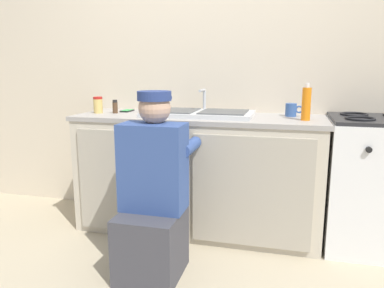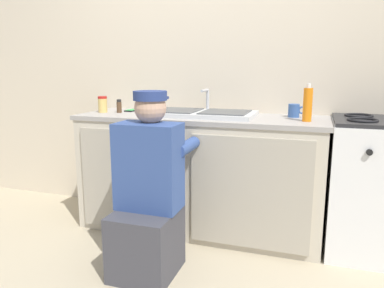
{
  "view_description": "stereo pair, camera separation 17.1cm",
  "coord_description": "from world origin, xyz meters",
  "px_view_note": "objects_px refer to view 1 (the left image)",
  "views": [
    {
      "loc": [
        0.65,
        -2.4,
        1.23
      ],
      "look_at": [
        0.0,
        0.1,
        0.71
      ],
      "focal_mm": 35.0,
      "sensor_mm": 36.0,
      "label": 1
    },
    {
      "loc": [
        0.81,
        -2.35,
        1.23
      ],
      "look_at": [
        0.0,
        0.1,
        0.71
      ],
      "focal_mm": 35.0,
      "sensor_mm": 36.0,
      "label": 2
    }
  ],
  "objects_px": {
    "sink_double_basin": "(199,113)",
    "stove_range": "(373,183)",
    "plumber_person": "(153,200)",
    "condiment_jar": "(98,105)",
    "cell_phone": "(127,111)",
    "coffee_mug": "(291,110)",
    "spice_bottle_pepper": "(115,107)",
    "soap_bottle_orange": "(306,104)"
  },
  "relations": [
    {
      "from": "spice_bottle_pepper",
      "to": "plumber_person",
      "type": "bearing_deg",
      "value": -50.87
    },
    {
      "from": "sink_double_basin",
      "to": "coffee_mug",
      "type": "bearing_deg",
      "value": 10.35
    },
    {
      "from": "plumber_person",
      "to": "condiment_jar",
      "type": "height_order",
      "value": "plumber_person"
    },
    {
      "from": "coffee_mug",
      "to": "plumber_person",
      "type": "bearing_deg",
      "value": -133.16
    },
    {
      "from": "cell_phone",
      "to": "spice_bottle_pepper",
      "type": "xyz_separation_m",
      "value": [
        -0.04,
        -0.13,
        0.04
      ]
    },
    {
      "from": "stove_range",
      "to": "coffee_mug",
      "type": "xyz_separation_m",
      "value": [
        -0.57,
        0.12,
        0.48
      ]
    },
    {
      "from": "spice_bottle_pepper",
      "to": "coffee_mug",
      "type": "distance_m",
      "value": 1.34
    },
    {
      "from": "plumber_person",
      "to": "condiment_jar",
      "type": "distance_m",
      "value": 1.08
    },
    {
      "from": "stove_range",
      "to": "spice_bottle_pepper",
      "type": "distance_m",
      "value": 1.96
    },
    {
      "from": "soap_bottle_orange",
      "to": "stove_range",
      "type": "bearing_deg",
      "value": 8.91
    },
    {
      "from": "condiment_jar",
      "to": "spice_bottle_pepper",
      "type": "distance_m",
      "value": 0.14
    },
    {
      "from": "plumber_person",
      "to": "spice_bottle_pepper",
      "type": "distance_m",
      "value": 1.01
    },
    {
      "from": "sink_double_basin",
      "to": "plumber_person",
      "type": "relative_size",
      "value": 0.72
    },
    {
      "from": "stove_range",
      "to": "plumber_person",
      "type": "height_order",
      "value": "plumber_person"
    },
    {
      "from": "coffee_mug",
      "to": "soap_bottle_orange",
      "type": "height_order",
      "value": "soap_bottle_orange"
    },
    {
      "from": "cell_phone",
      "to": "coffee_mug",
      "type": "bearing_deg",
      "value": 0.33
    },
    {
      "from": "spice_bottle_pepper",
      "to": "soap_bottle_orange",
      "type": "height_order",
      "value": "soap_bottle_orange"
    },
    {
      "from": "spice_bottle_pepper",
      "to": "stove_range",
      "type": "bearing_deg",
      "value": 0.55
    },
    {
      "from": "condiment_jar",
      "to": "coffee_mug",
      "type": "relative_size",
      "value": 1.02
    },
    {
      "from": "coffee_mug",
      "to": "soap_bottle_orange",
      "type": "xyz_separation_m",
      "value": [
        0.09,
        -0.2,
        0.07
      ]
    },
    {
      "from": "cell_phone",
      "to": "spice_bottle_pepper",
      "type": "distance_m",
      "value": 0.15
    },
    {
      "from": "condiment_jar",
      "to": "coffee_mug",
      "type": "bearing_deg",
      "value": 6.56
    },
    {
      "from": "coffee_mug",
      "to": "condiment_jar",
      "type": "bearing_deg",
      "value": -173.44
    },
    {
      "from": "cell_phone",
      "to": "stove_range",
      "type": "bearing_deg",
      "value": -3.58
    },
    {
      "from": "plumber_person",
      "to": "spice_bottle_pepper",
      "type": "relative_size",
      "value": 10.52
    },
    {
      "from": "sink_double_basin",
      "to": "stove_range",
      "type": "relative_size",
      "value": 0.86
    },
    {
      "from": "spice_bottle_pepper",
      "to": "coffee_mug",
      "type": "xyz_separation_m",
      "value": [
        1.34,
        0.14,
        -0.0
      ]
    },
    {
      "from": "sink_double_basin",
      "to": "stove_range",
      "type": "bearing_deg",
      "value": -0.1
    },
    {
      "from": "sink_double_basin",
      "to": "plumber_person",
      "type": "height_order",
      "value": "plumber_person"
    },
    {
      "from": "stove_range",
      "to": "condiment_jar",
      "type": "distance_m",
      "value": 2.1
    },
    {
      "from": "plumber_person",
      "to": "condiment_jar",
      "type": "relative_size",
      "value": 8.63
    },
    {
      "from": "stove_range",
      "to": "plumber_person",
      "type": "bearing_deg",
      "value": -152.31
    },
    {
      "from": "plumber_person",
      "to": "spice_bottle_pepper",
      "type": "xyz_separation_m",
      "value": [
        -0.56,
        0.69,
        0.48
      ]
    },
    {
      "from": "sink_double_basin",
      "to": "spice_bottle_pepper",
      "type": "height_order",
      "value": "sink_double_basin"
    },
    {
      "from": "sink_double_basin",
      "to": "coffee_mug",
      "type": "height_order",
      "value": "sink_double_basin"
    },
    {
      "from": "cell_phone",
      "to": "condiment_jar",
      "type": "bearing_deg",
      "value": -136.76
    },
    {
      "from": "sink_double_basin",
      "to": "cell_phone",
      "type": "bearing_deg",
      "value": 169.7
    },
    {
      "from": "soap_bottle_orange",
      "to": "condiment_jar",
      "type": "bearing_deg",
      "value": 178.92
    },
    {
      "from": "plumber_person",
      "to": "coffee_mug",
      "type": "height_order",
      "value": "plumber_person"
    },
    {
      "from": "plumber_person",
      "to": "cell_phone",
      "type": "bearing_deg",
      "value": 122.31
    },
    {
      "from": "plumber_person",
      "to": "cell_phone",
      "type": "relative_size",
      "value": 7.89
    },
    {
      "from": "sink_double_basin",
      "to": "condiment_jar",
      "type": "xyz_separation_m",
      "value": [
        -0.8,
        -0.05,
        0.05
      ]
    }
  ]
}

